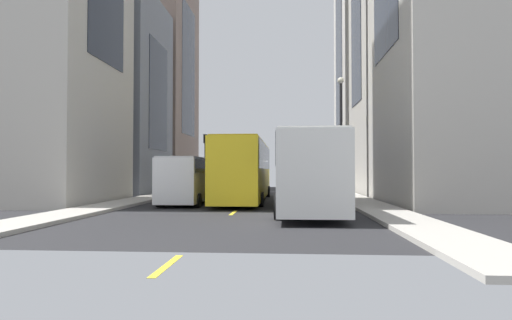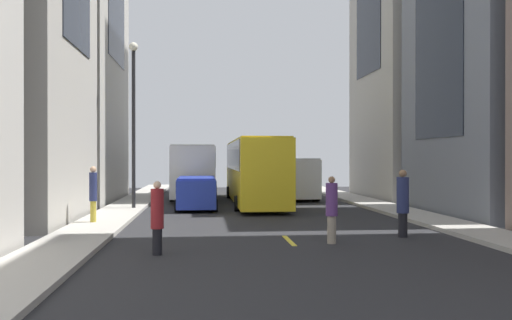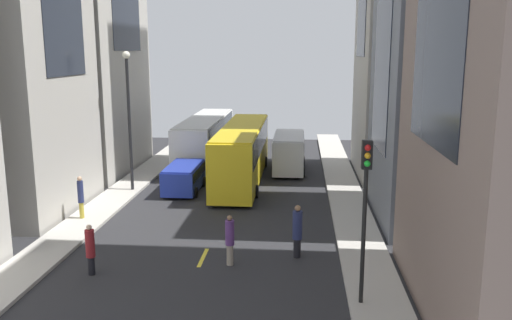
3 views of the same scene
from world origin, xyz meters
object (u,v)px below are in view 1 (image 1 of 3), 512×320
pedestrian_walking_far (249,179)px  traffic_light_near_corner (205,150)px  streetcar_yellow (245,166)px  pedestrian_crossing_near (219,178)px  pedestrian_crossing_mid (303,179)px  car_blue_0 (296,184)px  pedestrian_waiting_curb (342,177)px  delivery_van_white (187,177)px  city_bus_white (306,168)px

pedestrian_walking_far → traffic_light_near_corner: (4.78, -3.15, 2.88)m
streetcar_yellow → pedestrian_crossing_near: bearing=-74.4°
streetcar_yellow → pedestrian_crossing_mid: size_ratio=6.77×
car_blue_0 → pedestrian_waiting_curb: pedestrian_waiting_curb is taller
pedestrian_crossing_mid → pedestrian_walking_far: 5.28m
pedestrian_crossing_near → traffic_light_near_corner: size_ratio=0.41×
pedestrian_waiting_curb → pedestrian_walking_far: bearing=-45.2°
pedestrian_walking_far → pedestrian_crossing_near: size_ratio=0.92×
car_blue_0 → pedestrian_waiting_curb: 7.15m
pedestrian_walking_far → traffic_light_near_corner: traffic_light_near_corner is taller
delivery_van_white → car_blue_0: 8.69m
city_bus_white → delivery_van_white: size_ratio=2.20×
city_bus_white → pedestrian_waiting_curb: bearing=-103.4°
streetcar_yellow → traffic_light_near_corner: bearing=-71.4°
pedestrian_crossing_mid → pedestrian_crossing_near: pedestrian_crossing_near is taller
pedestrian_crossing_near → traffic_light_near_corner: 5.46m
pedestrian_crossing_mid → pedestrian_walking_far: (5.11, 1.36, 0.04)m
pedestrian_walking_far → streetcar_yellow: bearing=83.1°
pedestrian_crossing_mid → pedestrian_crossing_near: 8.10m
pedestrian_walking_far → pedestrian_crossing_near: (2.64, 1.02, 0.08)m
city_bus_white → car_blue_0: bearing=-88.3°
streetcar_yellow → pedestrian_crossing_mid: bearing=-104.9°
car_blue_0 → traffic_light_near_corner: size_ratio=0.77×
city_bus_white → pedestrian_crossing_mid: city_bus_white is taller
pedestrian_waiting_curb → pedestrian_crossing_near: pedestrian_waiting_curb is taller
pedestrian_waiting_curb → pedestrian_walking_far: (8.06, -4.93, -0.23)m
city_bus_white → traffic_light_near_corner: bearing=-68.3°
streetcar_yellow → pedestrian_crossing_mid: 16.00m
streetcar_yellow → car_blue_0: size_ratio=3.21×
city_bus_white → delivery_van_white: (6.40, -2.95, -0.50)m
delivery_van_white → pedestrian_walking_far: delivery_van_white is taller
pedestrian_walking_far → pedestrian_crossing_near: bearing=10.3°
delivery_van_white → pedestrian_waiting_curb: 15.73m
delivery_van_white → pedestrian_crossing_near: (0.70, -16.05, -0.35)m
pedestrian_crossing_mid → pedestrian_walking_far: size_ratio=0.97×
streetcar_yellow → car_blue_0: (-3.19, -3.12, -1.16)m
city_bus_white → pedestrian_crossing_near: size_ratio=5.78×
car_blue_0 → traffic_light_near_corner: (8.98, -14.09, 2.99)m
car_blue_0 → pedestrian_crossing_near: bearing=-55.4°
streetcar_yellow → pedestrian_crossing_near: size_ratio=6.04×
city_bus_white → pedestrian_waiting_curb: city_bus_white is taller
pedestrian_waiting_curb → pedestrian_walking_far: 9.45m
streetcar_yellow → pedestrian_waiting_curb: streetcar_yellow is taller
pedestrian_walking_far → pedestrian_crossing_mid: bearing=-176.0°
delivery_van_white → traffic_light_near_corner: size_ratio=1.07×
pedestrian_waiting_curb → pedestrian_crossing_near: 11.39m
city_bus_white → streetcar_yellow: streetcar_yellow is taller
city_bus_white → pedestrian_walking_far: 20.54m
car_blue_0 → pedestrian_crossing_near: (6.84, -9.92, 0.20)m
city_bus_white → pedestrian_crossing_near: city_bus_white is taller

